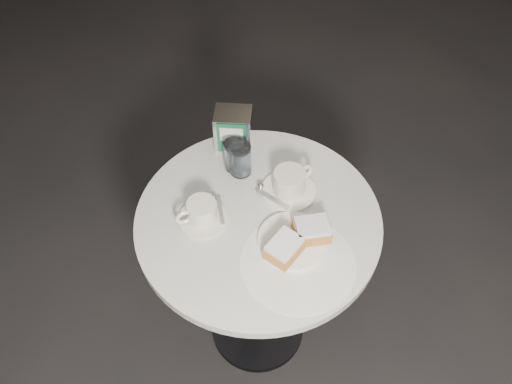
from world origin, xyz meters
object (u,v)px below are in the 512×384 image
object	(u,v)px
coffee_cup_left	(202,213)
water_glass_left	(234,156)
cafe_table	(258,254)
beignet_plate	(296,240)
coffee_cup_right	(289,184)
water_glass_right	(240,160)
napkin_dispenser	(233,129)

from	to	relation	value
coffee_cup_left	water_glass_left	xyz separation A→B (m)	(0.15, 0.16, 0.02)
cafe_table	coffee_cup_left	distance (m)	0.28
beignet_plate	coffee_cup_right	distance (m)	0.19
coffee_cup_right	water_glass_left	xyz separation A→B (m)	(-0.12, 0.15, 0.01)
water_glass_left	water_glass_right	xyz separation A→B (m)	(0.01, -0.02, 0.00)
coffee_cup_right	water_glass_right	distance (m)	0.17
cafe_table	coffee_cup_right	xyz separation A→B (m)	(0.11, 0.06, 0.23)
coffee_cup_left	cafe_table	bearing A→B (deg)	-20.39
water_glass_left	napkin_dispenser	size ratio (longest dim) A/B	0.73
water_glass_left	napkin_dispenser	world-z (taller)	napkin_dispenser
cafe_table	water_glass_right	world-z (taller)	water_glass_right
coffee_cup_left	napkin_dispenser	size ratio (longest dim) A/B	1.13
cafe_table	napkin_dispenser	xyz separation A→B (m)	(0.02, 0.30, 0.26)
coffee_cup_left	beignet_plate	bearing A→B (deg)	-42.98
coffee_cup_right	water_glass_left	distance (m)	0.19
beignet_plate	water_glass_right	bearing A→B (deg)	101.16
water_glass_left	napkin_dispenser	bearing A→B (deg)	74.38
cafe_table	water_glass_right	distance (m)	0.31
cafe_table	napkin_dispenser	distance (m)	0.40
cafe_table	water_glass_right	size ratio (longest dim) A/B	7.04
napkin_dispenser	cafe_table	bearing A→B (deg)	-70.83
beignet_plate	coffee_cup_left	size ratio (longest dim) A/B	1.51
beignet_plate	coffee_cup_left	distance (m)	0.27
cafe_table	napkin_dispenser	bearing A→B (deg)	86.34
water_glass_left	beignet_plate	bearing A→B (deg)	-77.70
beignet_plate	water_glass_left	world-z (taller)	water_glass_left
coffee_cup_right	water_glass_left	bearing A→B (deg)	110.81
cafe_table	water_glass_left	world-z (taller)	water_glass_left
cafe_table	beignet_plate	size ratio (longest dim) A/B	3.18
cafe_table	coffee_cup_right	bearing A→B (deg)	26.08
beignet_plate	water_glass_right	size ratio (longest dim) A/B	2.21
coffee_cup_right	napkin_dispenser	bearing A→B (deg)	92.93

